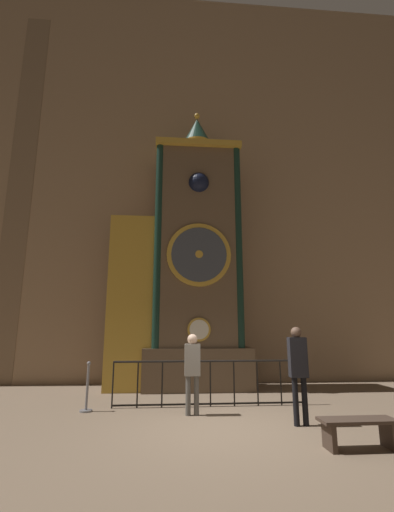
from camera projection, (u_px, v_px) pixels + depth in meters
The scene contains 8 objects.
ground_plane at pixel (226, 430), 6.22m from camera, with size 28.00×28.00×0.00m, color #75604C.
cathedral_back_wall at pixel (196, 170), 13.45m from camera, with size 24.00×0.32×15.91m.
clock_tower at pixel (184, 266), 11.27m from camera, with size 4.46×1.79×9.52m.
railing_fence at pixel (210, 381), 8.23m from camera, with size 4.66×0.05×1.06m.
visitor_near at pixel (192, 365), 7.49m from camera, with size 0.35×0.23×1.69m.
visitor_far at pixel (298, 365), 6.71m from camera, with size 0.35×0.24×1.84m.
stanchion_post at pixel (87, 395), 7.68m from camera, with size 0.28×0.28×1.08m.
visitor_bench at pixel (358, 428), 5.28m from camera, with size 1.19×0.40×0.44m.
Camera 1 is at (-1.09, -6.67, 1.80)m, focal length 24.00 mm.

